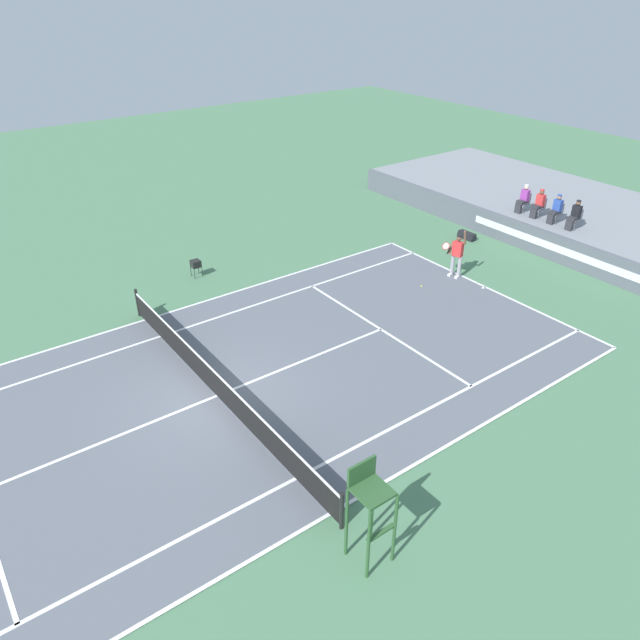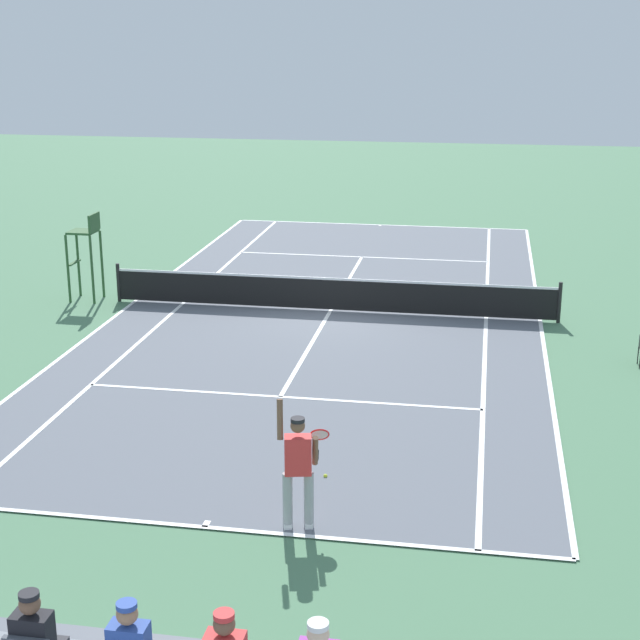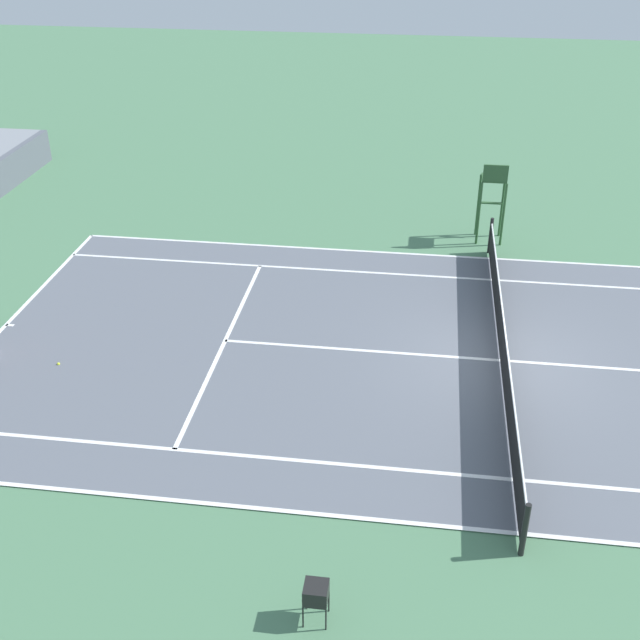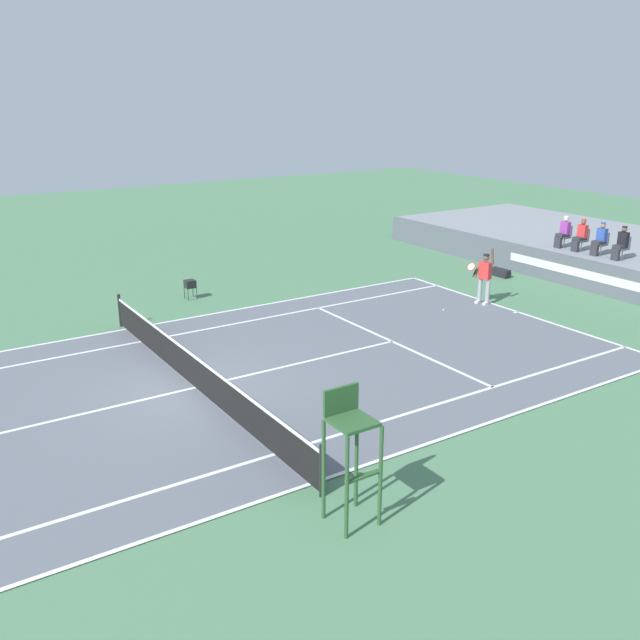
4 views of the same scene
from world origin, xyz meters
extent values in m
plane|color=#4C7A56|center=(0.00, 0.00, 0.00)|extent=(80.00, 80.00, 0.00)
cube|color=slate|center=(0.00, 0.00, 0.01)|extent=(10.98, 23.78, 0.02)
cube|color=white|center=(0.00, 11.89, 0.02)|extent=(10.98, 0.10, 0.01)
cube|color=white|center=(-5.49, 0.00, 0.02)|extent=(0.10, 23.78, 0.01)
cube|color=white|center=(5.49, 0.00, 0.02)|extent=(0.10, 23.78, 0.01)
cube|color=white|center=(-4.11, 0.00, 0.02)|extent=(0.10, 23.78, 0.01)
cube|color=white|center=(4.11, 0.00, 0.02)|extent=(0.10, 23.78, 0.01)
cube|color=white|center=(0.00, 6.40, 0.02)|extent=(8.22, 0.10, 0.01)
cube|color=white|center=(0.00, 0.00, 0.02)|extent=(0.10, 12.80, 0.01)
cube|color=white|center=(0.00, 11.79, 0.02)|extent=(0.10, 0.20, 0.01)
cylinder|color=black|center=(-5.94, 0.00, 0.54)|extent=(0.10, 0.10, 1.07)
cylinder|color=black|center=(5.94, 0.00, 0.54)|extent=(0.10, 0.10, 1.07)
cube|color=black|center=(0.00, 0.00, 0.48)|extent=(11.78, 0.02, 0.84)
cube|color=white|center=(0.00, 0.00, 0.90)|extent=(11.78, 0.03, 0.06)
cube|color=#565B66|center=(0.00, 16.27, 0.58)|extent=(24.47, 0.24, 1.15)
cube|color=silver|center=(0.00, 16.14, 0.63)|extent=(8.57, 0.01, 0.32)
cube|color=#474C56|center=(-2.74, 17.42, 1.56)|extent=(0.44, 0.44, 0.06)
cube|color=#474C56|center=(-2.74, 17.62, 1.81)|extent=(0.44, 0.06, 0.44)
cylinder|color=#4C4C51|center=(-2.57, 17.27, 1.34)|extent=(0.04, 0.04, 0.38)
cylinder|color=#4C4C51|center=(-2.92, 17.27, 1.34)|extent=(0.04, 0.04, 0.38)
cube|color=#2D2D33|center=(-2.74, 17.32, 1.64)|extent=(0.34, 0.44, 0.16)
cube|color=#2D2D33|center=(-2.74, 17.12, 1.37)|extent=(0.30, 0.14, 0.44)
cube|color=purple|center=(-2.74, 17.48, 1.93)|extent=(0.36, 0.22, 0.52)
sphere|color=beige|center=(-2.74, 17.48, 2.30)|extent=(0.20, 0.20, 0.20)
cylinder|color=white|center=(-2.74, 17.48, 2.39)|extent=(0.19, 0.19, 0.05)
cube|color=#474C56|center=(-1.91, 17.42, 1.56)|extent=(0.44, 0.44, 0.06)
cube|color=#474C56|center=(-1.91, 17.62, 1.81)|extent=(0.44, 0.06, 0.44)
cylinder|color=#4C4C51|center=(-1.73, 17.27, 1.34)|extent=(0.04, 0.04, 0.38)
cylinder|color=#4C4C51|center=(-2.08, 17.27, 1.34)|extent=(0.04, 0.04, 0.38)
cube|color=#2D2D33|center=(-1.91, 17.32, 1.64)|extent=(0.34, 0.44, 0.16)
cube|color=#2D2D33|center=(-1.91, 17.12, 1.37)|extent=(0.30, 0.14, 0.44)
cube|color=red|center=(-1.91, 17.48, 1.93)|extent=(0.36, 0.22, 0.52)
sphere|color=brown|center=(-1.91, 17.48, 2.30)|extent=(0.20, 0.20, 0.20)
cylinder|color=red|center=(-1.91, 17.48, 2.39)|extent=(0.19, 0.19, 0.05)
cube|color=#474C56|center=(-1.02, 17.42, 1.56)|extent=(0.44, 0.44, 0.06)
cube|color=#474C56|center=(-1.02, 17.62, 1.81)|extent=(0.44, 0.06, 0.44)
cylinder|color=#4C4C51|center=(-0.84, 17.27, 1.34)|extent=(0.04, 0.04, 0.38)
cylinder|color=#4C4C51|center=(-1.19, 17.27, 1.34)|extent=(0.04, 0.04, 0.38)
cube|color=#2D2D33|center=(-1.02, 17.32, 1.64)|extent=(0.34, 0.44, 0.16)
cube|color=#2D2D33|center=(-1.02, 17.12, 1.37)|extent=(0.30, 0.14, 0.44)
cube|color=#2D4CA8|center=(-1.02, 17.48, 1.93)|extent=(0.36, 0.22, 0.52)
sphere|color=#A37556|center=(-1.02, 17.48, 2.30)|extent=(0.20, 0.20, 0.20)
cylinder|color=#2D4CA8|center=(-1.02, 17.48, 2.39)|extent=(0.19, 0.19, 0.05)
cube|color=#474C56|center=(-0.09, 17.42, 1.56)|extent=(0.44, 0.44, 0.06)
cube|color=#474C56|center=(-0.09, 17.62, 1.81)|extent=(0.44, 0.06, 0.44)
cylinder|color=#4C4C51|center=(0.09, 17.27, 1.34)|extent=(0.04, 0.04, 0.38)
cylinder|color=#4C4C51|center=(-0.26, 17.27, 1.34)|extent=(0.04, 0.04, 0.38)
cube|color=#2D2D33|center=(-0.09, 17.32, 1.64)|extent=(0.34, 0.44, 0.16)
cube|color=#2D2D33|center=(-0.09, 17.12, 1.37)|extent=(0.30, 0.14, 0.44)
cube|color=black|center=(-0.09, 17.48, 1.93)|extent=(0.36, 0.22, 0.52)
sphere|color=brown|center=(-0.09, 17.48, 2.30)|extent=(0.20, 0.20, 0.20)
cylinder|color=black|center=(-0.09, 17.48, 2.39)|extent=(0.19, 0.19, 0.05)
cylinder|color=#9E9EA3|center=(-1.25, 11.68, 0.46)|extent=(0.15, 0.15, 0.92)
cylinder|color=#9E9EA3|center=(-1.57, 11.61, 0.46)|extent=(0.15, 0.15, 0.92)
cube|color=white|center=(-1.24, 11.62, 0.05)|extent=(0.18, 0.30, 0.10)
cube|color=white|center=(-1.55, 11.55, 0.05)|extent=(0.18, 0.30, 0.10)
cube|color=red|center=(-1.41, 11.65, 1.22)|extent=(0.44, 0.32, 0.60)
sphere|color=brown|center=(-1.41, 11.65, 1.69)|extent=(0.22, 0.22, 0.22)
cylinder|color=black|center=(-1.41, 11.65, 1.78)|extent=(0.21, 0.21, 0.06)
cylinder|color=brown|center=(-1.15, 11.67, 1.78)|extent=(0.13, 0.23, 0.61)
cylinder|color=brown|center=(-1.64, 11.49, 1.24)|extent=(0.16, 0.34, 0.56)
cylinder|color=black|center=(-1.66, 11.37, 1.11)|extent=(0.08, 0.19, 0.25)
torus|color=red|center=(-1.66, 11.19, 1.37)|extent=(0.34, 0.25, 0.26)
cylinder|color=silver|center=(-1.66, 11.19, 1.37)|extent=(0.30, 0.21, 0.22)
sphere|color=#D1E533|center=(-1.53, 9.87, 0.03)|extent=(0.07, 0.07, 0.07)
cylinder|color=#2D562D|center=(7.23, 0.35, 0.95)|extent=(0.07, 0.07, 1.90)
cylinder|color=#2D562D|center=(7.23, -0.35, 0.95)|extent=(0.07, 0.07, 1.90)
cylinder|color=#2D562D|center=(6.53, 0.35, 0.95)|extent=(0.07, 0.07, 1.90)
cylinder|color=#2D562D|center=(6.53, -0.35, 0.95)|extent=(0.07, 0.07, 1.90)
cube|color=#2D562D|center=(6.88, 0.00, 1.93)|extent=(0.70, 0.70, 0.06)
cube|color=#2D562D|center=(6.53, 0.00, 2.20)|extent=(0.06, 0.70, 0.48)
cube|color=#2D562D|center=(7.20, 0.00, 1.04)|extent=(0.10, 0.70, 0.04)
cube|color=black|center=(-3.85, 15.10, 0.16)|extent=(0.85, 0.34, 0.32)
cylinder|color=black|center=(-4.27, 15.09, 0.16)|extent=(0.07, 0.32, 0.32)
cylinder|color=black|center=(-3.43, 15.11, 0.16)|extent=(0.07, 0.32, 0.32)
cube|color=black|center=(-7.68, 3.14, 0.56)|extent=(0.36, 0.36, 0.28)
cylinder|color=black|center=(-7.85, 2.97, 0.21)|extent=(0.02, 0.02, 0.42)
cylinder|color=black|center=(-7.51, 2.97, 0.21)|extent=(0.02, 0.02, 0.42)
cylinder|color=black|center=(-7.85, 3.31, 0.21)|extent=(0.02, 0.02, 0.42)
cylinder|color=black|center=(-7.51, 3.31, 0.21)|extent=(0.02, 0.02, 0.42)
ellipsoid|color=#D1E533|center=(-7.68, 3.14, 0.64)|extent=(0.30, 0.30, 0.12)
camera|label=1|loc=(13.06, -5.82, 10.75)|focal=33.45mm
camera|label=2|loc=(-3.99, 24.56, 7.30)|focal=54.44mm
camera|label=3|loc=(-15.90, 1.95, 9.85)|focal=45.35mm
camera|label=4|loc=(15.46, -6.20, 7.17)|focal=39.17mm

